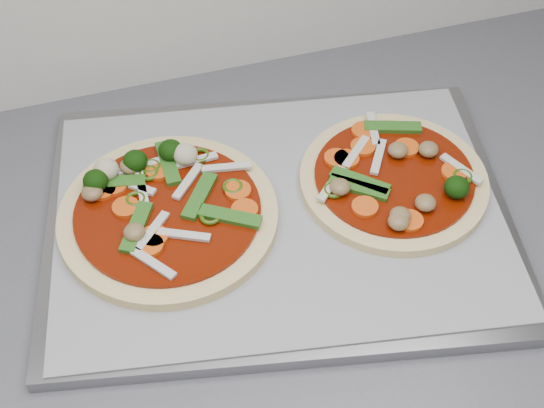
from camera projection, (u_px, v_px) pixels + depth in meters
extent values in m
cube|color=gray|center=(279.00, 216.00, 0.72)|extent=(0.49, 0.40, 0.01)
cube|color=gray|center=(279.00, 210.00, 0.72)|extent=(0.46, 0.37, 0.00)
cylinder|color=#EFD489|center=(168.00, 216.00, 0.70)|extent=(0.27, 0.27, 0.01)
cylinder|color=maroon|center=(168.00, 211.00, 0.70)|extent=(0.23, 0.23, 0.00)
ellipsoid|color=#123609|center=(96.00, 181.00, 0.71)|extent=(0.03, 0.03, 0.02)
cube|color=beige|center=(153.00, 263.00, 0.65)|extent=(0.03, 0.04, 0.00)
cylinder|color=orange|center=(101.00, 185.00, 0.71)|extent=(0.03, 0.03, 0.00)
cylinder|color=orange|center=(245.00, 210.00, 0.69)|extent=(0.03, 0.03, 0.00)
torus|color=#324C0B|center=(136.00, 200.00, 0.70)|extent=(0.02, 0.02, 0.00)
ellipsoid|color=beige|center=(185.00, 154.00, 0.73)|extent=(0.03, 0.03, 0.02)
cube|color=beige|center=(132.00, 185.00, 0.71)|extent=(0.04, 0.04, 0.00)
cube|color=#336F1D|center=(168.00, 163.00, 0.73)|extent=(0.01, 0.06, 0.00)
cube|color=beige|center=(184.00, 235.00, 0.67)|extent=(0.05, 0.03, 0.00)
cube|color=#336F1D|center=(115.00, 182.00, 0.71)|extent=(0.06, 0.03, 0.00)
ellipsoid|color=#123609|center=(171.00, 150.00, 0.73)|extent=(0.03, 0.03, 0.02)
torus|color=#324C0B|center=(149.00, 173.00, 0.72)|extent=(0.03, 0.03, 0.00)
ellipsoid|color=olive|center=(134.00, 232.00, 0.67)|extent=(0.03, 0.03, 0.01)
cylinder|color=orange|center=(150.00, 246.00, 0.66)|extent=(0.03, 0.03, 0.00)
ellipsoid|color=olive|center=(130.00, 166.00, 0.72)|extent=(0.02, 0.02, 0.01)
torus|color=#324C0B|center=(151.00, 167.00, 0.73)|extent=(0.03, 0.03, 0.00)
cube|color=beige|center=(142.00, 166.00, 0.73)|extent=(0.05, 0.01, 0.00)
cylinder|color=orange|center=(238.00, 191.00, 0.71)|extent=(0.03, 0.03, 0.00)
ellipsoid|color=olive|center=(92.00, 193.00, 0.70)|extent=(0.02, 0.02, 0.01)
cylinder|color=orange|center=(158.00, 170.00, 0.73)|extent=(0.03, 0.03, 0.00)
cylinder|color=orange|center=(154.00, 237.00, 0.67)|extent=(0.03, 0.03, 0.00)
cylinder|color=orange|center=(114.00, 186.00, 0.71)|extent=(0.03, 0.03, 0.00)
cube|color=beige|center=(193.00, 161.00, 0.73)|extent=(0.05, 0.01, 0.00)
cylinder|color=orange|center=(103.00, 190.00, 0.71)|extent=(0.03, 0.03, 0.00)
torus|color=#324C0B|center=(233.00, 187.00, 0.71)|extent=(0.03, 0.03, 0.00)
cube|color=beige|center=(152.00, 231.00, 0.67)|extent=(0.04, 0.04, 0.00)
cube|color=#336F1D|center=(230.00, 217.00, 0.69)|extent=(0.06, 0.04, 0.00)
ellipsoid|color=#123609|center=(135.00, 161.00, 0.72)|extent=(0.03, 0.03, 0.02)
torus|color=#324C0B|center=(210.00, 216.00, 0.69)|extent=(0.02, 0.02, 0.00)
cylinder|color=orange|center=(126.00, 207.00, 0.69)|extent=(0.03, 0.03, 0.00)
cube|color=#336F1D|center=(200.00, 196.00, 0.70)|extent=(0.04, 0.06, 0.00)
cube|color=#336F1D|center=(136.00, 227.00, 0.68)|extent=(0.04, 0.06, 0.00)
cube|color=beige|center=(188.00, 181.00, 0.71)|extent=(0.04, 0.04, 0.00)
torus|color=#324C0B|center=(200.00, 155.00, 0.74)|extent=(0.02, 0.02, 0.00)
cube|color=beige|center=(226.00, 167.00, 0.73)|extent=(0.05, 0.02, 0.00)
ellipsoid|color=beige|center=(106.00, 169.00, 0.72)|extent=(0.03, 0.03, 0.02)
cube|color=beige|center=(142.00, 190.00, 0.71)|extent=(0.01, 0.05, 0.00)
cylinder|color=#EFD489|center=(393.00, 180.00, 0.73)|extent=(0.21, 0.21, 0.01)
cylinder|color=maroon|center=(394.00, 176.00, 0.73)|extent=(0.18, 0.18, 0.00)
cube|color=#336F1D|center=(393.00, 127.00, 0.77)|extent=(0.06, 0.03, 0.00)
cube|color=beige|center=(378.00, 157.00, 0.74)|extent=(0.03, 0.04, 0.00)
cylinder|color=orange|center=(410.00, 221.00, 0.69)|extent=(0.03, 0.03, 0.00)
ellipsoid|color=olive|center=(426.00, 203.00, 0.69)|extent=(0.03, 0.03, 0.01)
cube|color=beige|center=(332.00, 184.00, 0.72)|extent=(0.04, 0.04, 0.00)
cylinder|color=orange|center=(454.00, 172.00, 0.73)|extent=(0.03, 0.03, 0.00)
ellipsoid|color=#123609|center=(457.00, 187.00, 0.70)|extent=(0.03, 0.03, 0.02)
cylinder|color=orange|center=(363.00, 147.00, 0.75)|extent=(0.04, 0.04, 0.00)
cube|color=beige|center=(356.00, 152.00, 0.74)|extent=(0.04, 0.04, 0.00)
cube|color=beige|center=(373.00, 129.00, 0.77)|extent=(0.02, 0.05, 0.00)
ellipsoid|color=olive|center=(400.00, 216.00, 0.68)|extent=(0.03, 0.03, 0.01)
cylinder|color=orange|center=(406.00, 148.00, 0.75)|extent=(0.03, 0.03, 0.00)
cylinder|color=orange|center=(364.00, 131.00, 0.76)|extent=(0.04, 0.04, 0.00)
torus|color=#324C0B|center=(463.00, 177.00, 0.72)|extent=(0.02, 0.02, 0.00)
ellipsoid|color=olive|center=(398.00, 150.00, 0.74)|extent=(0.03, 0.03, 0.01)
ellipsoid|color=olive|center=(428.00, 149.00, 0.74)|extent=(0.02, 0.02, 0.01)
cube|color=#336F1D|center=(359.00, 188.00, 0.71)|extent=(0.05, 0.05, 0.00)
cylinder|color=orange|center=(365.00, 207.00, 0.70)|extent=(0.04, 0.04, 0.00)
ellipsoid|color=olive|center=(399.00, 221.00, 0.68)|extent=(0.03, 0.03, 0.01)
cube|color=beige|center=(461.00, 169.00, 0.73)|extent=(0.03, 0.05, 0.00)
cube|color=#336F1D|center=(360.00, 181.00, 0.72)|extent=(0.05, 0.05, 0.00)
cylinder|color=orange|center=(347.00, 159.00, 0.74)|extent=(0.03, 0.03, 0.00)
torus|color=#324C0B|center=(333.00, 190.00, 0.71)|extent=(0.02, 0.02, 0.00)
cylinder|color=orange|center=(337.00, 158.00, 0.74)|extent=(0.03, 0.03, 0.00)
ellipsoid|color=olive|center=(340.00, 187.00, 0.71)|extent=(0.03, 0.03, 0.01)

